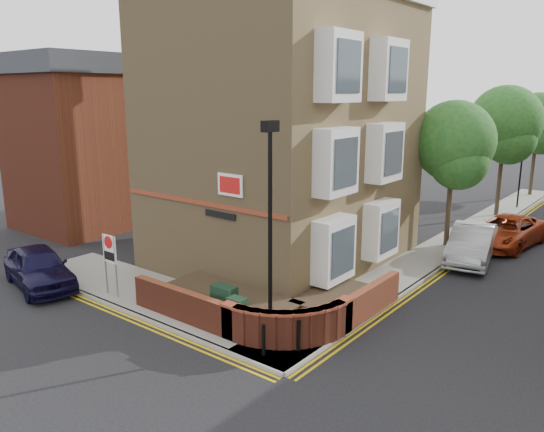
{
  "coord_description": "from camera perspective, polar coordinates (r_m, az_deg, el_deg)",
  "views": [
    {
      "loc": [
        10.4,
        -9.87,
        7.17
      ],
      "look_at": [
        -0.54,
        4.0,
        3.0
      ],
      "focal_mm": 35.0,
      "sensor_mm": 36.0,
      "label": 1
    }
  ],
  "objects": [
    {
      "name": "pavement_main",
      "position": [
        28.11,
        19.61,
        -2.17
      ],
      "size": [
        2.0,
        32.0,
        0.12
      ],
      "primitive_type": "cube",
      "color": "gray",
      "rests_on": "ground"
    },
    {
      "name": "utility_cabinet_large",
      "position": [
        16.76,
        -5.14,
        -9.42
      ],
      "size": [
        0.8,
        0.45,
        1.2
      ],
      "primitive_type": "cube",
      "color": "black",
      "rests_on": "pavement_corner"
    },
    {
      "name": "yellow_lines_side",
      "position": [
        18.36,
        -15.91,
        -10.24
      ],
      "size": [
        13.0,
        0.28,
        0.01
      ],
      "primitive_type": "cube",
      "color": "gold",
      "rests_on": "ground"
    },
    {
      "name": "tree_far",
      "position": [
        40.85,
        26.67,
        8.72
      ],
      "size": [
        3.81,
        3.81,
        7.0
      ],
      "color": "#382B1E",
      "rests_on": "pavement_main"
    },
    {
      "name": "utility_cabinet_small",
      "position": [
        16.07,
        -3.77,
        -10.61
      ],
      "size": [
        0.55,
        0.4,
        1.1
      ],
      "primitive_type": "cube",
      "color": "black",
      "rests_on": "pavement_corner"
    },
    {
      "name": "bollard_far",
      "position": [
        15.06,
        2.86,
        -12.73
      ],
      "size": [
        0.11,
        0.11,
        0.9
      ],
      "primitive_type": "cylinder",
      "color": "black",
      "rests_on": "pavement_corner"
    },
    {
      "name": "corner_building",
      "position": [
        22.26,
        1.76,
        10.84
      ],
      "size": [
        8.95,
        10.4,
        13.6
      ],
      "color": "olive",
      "rests_on": "ground"
    },
    {
      "name": "traffic_light_assembly",
      "position": [
        36.05,
        25.24,
        5.02
      ],
      "size": [
        0.2,
        0.16,
        4.2
      ],
      "color": "black",
      "rests_on": "pavement_main"
    },
    {
      "name": "garden_wall",
      "position": [
        17.68,
        -1.66,
        -10.66
      ],
      "size": [
        6.8,
        6.0,
        1.2
      ],
      "primitive_type": null,
      "color": "maroon",
      "rests_on": "ground"
    },
    {
      "name": "zone_sign",
      "position": [
        19.37,
        -17.06,
        -3.91
      ],
      "size": [
        0.72,
        0.07,
        2.2
      ],
      "color": "slate",
      "rests_on": "pavement_corner"
    },
    {
      "name": "tree_near",
      "position": [
        25.47,
        18.97,
        7.0
      ],
      "size": [
        3.64,
        3.65,
        6.7
      ],
      "color": "#382B1E",
      "rests_on": "pavement_main"
    },
    {
      "name": "ground",
      "position": [
        16.03,
        -7.56,
        -13.42
      ],
      "size": [
        120.0,
        120.0,
        0.0
      ],
      "primitive_type": "plane",
      "color": "black",
      "rests_on": "ground"
    },
    {
      "name": "yellow_lines_main",
      "position": [
        27.78,
        22.03,
        -2.67
      ],
      "size": [
        0.28,
        32.0,
        0.01
      ],
      "primitive_type": "cube",
      "color": "gold",
      "rests_on": "ground"
    },
    {
      "name": "silver_car_near",
      "position": [
        24.35,
        20.69,
        -2.81
      ],
      "size": [
        2.53,
        4.98,
        1.57
      ],
      "primitive_type": "imported",
      "rotation": [
        0.0,
        0.0,
        0.19
      ],
      "color": "gray",
      "rests_on": "ground"
    },
    {
      "name": "bollard_near",
      "position": [
        14.82,
        -0.92,
        -13.18
      ],
      "size": [
        0.11,
        0.11,
        0.9
      ],
      "primitive_type": "cylinder",
      "color": "black",
      "rests_on": "pavement_corner"
    },
    {
      "name": "red_car_main",
      "position": [
        27.39,
        23.91,
        -1.53
      ],
      "size": [
        3.0,
        5.4,
        1.43
      ],
      "primitive_type": "imported",
      "rotation": [
        0.0,
        0.0,
        -0.13
      ],
      "color": "#9B2D10",
      "rests_on": "ground"
    },
    {
      "name": "kerb_main_near",
      "position": [
        27.83,
        21.55,
        -2.48
      ],
      "size": [
        0.15,
        32.0,
        0.12
      ],
      "primitive_type": "cube",
      "color": "gray",
      "rests_on": "ground"
    },
    {
      "name": "navy_hatchback",
      "position": [
        21.71,
        -23.8,
        -5.08
      ],
      "size": [
        4.74,
        2.77,
        1.52
      ],
      "primitive_type": "imported",
      "rotation": [
        0.0,
        0.0,
        1.34
      ],
      "color": "black",
      "rests_on": "ground"
    },
    {
      "name": "kerb_side",
      "position": [
        18.47,
        -15.29,
        -9.87
      ],
      "size": [
        13.0,
        0.15,
        0.12
      ],
      "primitive_type": "cube",
      "color": "gray",
      "rests_on": "ground"
    },
    {
      "name": "tree_mid",
      "position": [
        33.06,
        23.77,
        8.74
      ],
      "size": [
        4.03,
        4.03,
        7.42
      ],
      "color": "#382B1E",
      "rests_on": "pavement_main"
    },
    {
      "name": "pavement_corner",
      "position": [
        19.31,
        -11.69,
        -8.62
      ],
      "size": [
        13.0,
        3.0,
        0.12
      ],
      "primitive_type": "cube",
      "color": "gray",
      "rests_on": "ground"
    },
    {
      "name": "side_building",
      "position": [
        31.17,
        -16.71,
        7.89
      ],
      "size": [
        6.4,
        10.4,
        9.0
      ],
      "color": "maroon",
      "rests_on": "ground"
    },
    {
      "name": "lamppost",
      "position": [
        14.65,
        -0.2,
        -1.87
      ],
      "size": [
        0.25,
        0.5,
        6.3
      ],
      "color": "black",
      "rests_on": "pavement_corner"
    }
  ]
}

